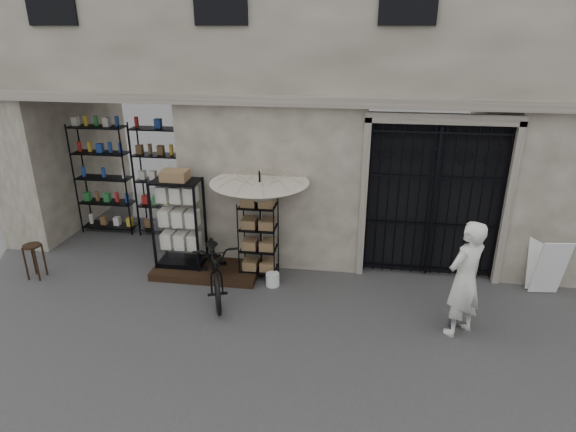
% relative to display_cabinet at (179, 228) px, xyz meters
% --- Properties ---
extents(ground, '(80.00, 80.00, 0.00)m').
position_rel_display_cabinet_xyz_m(ground, '(2.90, -1.62, -0.91)').
color(ground, black).
rests_on(ground, ground).
extents(main_building, '(14.00, 4.00, 9.00)m').
position_rel_display_cabinet_xyz_m(main_building, '(2.90, 2.38, 3.59)').
color(main_building, '#ACA18E').
rests_on(main_building, ground).
extents(shop_recess, '(3.00, 1.70, 3.00)m').
position_rel_display_cabinet_xyz_m(shop_recess, '(-1.60, 1.18, 0.59)').
color(shop_recess, black).
rests_on(shop_recess, ground).
extents(shop_shelving, '(2.70, 0.50, 2.50)m').
position_rel_display_cabinet_xyz_m(shop_shelving, '(-1.65, 1.68, 0.34)').
color(shop_shelving, black).
rests_on(shop_shelving, ground).
extents(iron_gate, '(2.50, 0.21, 3.00)m').
position_rel_display_cabinet_xyz_m(iron_gate, '(4.65, 0.66, 0.59)').
color(iron_gate, black).
rests_on(iron_gate, ground).
extents(step_platform, '(2.00, 0.90, 0.15)m').
position_rel_display_cabinet_xyz_m(step_platform, '(0.50, -0.07, -0.83)').
color(step_platform, black).
rests_on(step_platform, ground).
extents(display_cabinet, '(0.87, 0.57, 1.83)m').
position_rel_display_cabinet_xyz_m(display_cabinet, '(0.00, 0.00, 0.00)').
color(display_cabinet, black).
rests_on(display_cabinet, step_platform).
extents(wire_rack, '(0.69, 0.52, 1.51)m').
position_rel_display_cabinet_xyz_m(wire_rack, '(1.52, 0.03, -0.17)').
color(wire_rack, black).
rests_on(wire_rack, ground).
extents(market_umbrella, '(1.86, 1.89, 2.50)m').
position_rel_display_cabinet_xyz_m(market_umbrella, '(1.57, -0.03, 0.89)').
color(market_umbrella, black).
rests_on(market_umbrella, ground).
extents(white_bucket, '(0.26, 0.26, 0.24)m').
position_rel_display_cabinet_xyz_m(white_bucket, '(1.83, -0.31, -0.79)').
color(white_bucket, silver).
rests_on(white_bucket, ground).
extents(bicycle, '(1.08, 1.30, 2.12)m').
position_rel_display_cabinet_xyz_m(bicycle, '(0.88, -0.68, -0.91)').
color(bicycle, black).
rests_on(bicycle, ground).
extents(wooden_stool, '(0.34, 0.34, 0.68)m').
position_rel_display_cabinet_xyz_m(wooden_stool, '(-2.63, -0.66, -0.55)').
color(wooden_stool, black).
rests_on(wooden_stool, ground).
extents(steel_bollard, '(0.14, 0.14, 0.74)m').
position_rel_display_cabinet_xyz_m(steel_bollard, '(4.89, -1.19, -0.54)').
color(steel_bollard, '#545660').
rests_on(steel_bollard, ground).
extents(shopkeeper, '(1.71, 1.87, 0.45)m').
position_rel_display_cabinet_xyz_m(shopkeeper, '(4.93, -1.32, -0.91)').
color(shopkeeper, silver).
rests_on(shopkeeper, ground).
extents(easel_sign, '(0.56, 0.63, 1.06)m').
position_rel_display_cabinet_xyz_m(easel_sign, '(6.64, 0.17, -0.36)').
color(easel_sign, silver).
rests_on(easel_sign, ground).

